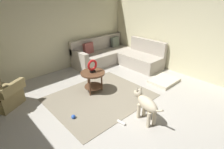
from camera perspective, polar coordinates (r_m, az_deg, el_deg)
The scene contains 12 objects.
ground_plane at distance 3.83m, azimuth 1.24°, elevation -12.98°, with size 6.00×6.00×0.10m, color #B7B2A8.
wall_back at distance 5.59m, azimuth -20.76°, elevation 13.65°, with size 6.00×0.12×2.70m, color beige.
wall_right at distance 5.57m, azimuth 24.24°, elevation 13.05°, with size 0.12×6.00×2.70m, color beige.
area_rug at distance 4.31m, azimuth -3.86°, elevation -7.33°, with size 2.30×1.90×0.01m, color gray.
sectional_couch at distance 6.19m, azimuth 1.41°, elevation 6.02°, with size 2.20×2.25×0.88m.
armchair at distance 4.50m, azimuth -32.57°, elevation -5.42°, with size 0.92×0.99×0.88m.
side_table at distance 4.37m, azimuth -6.20°, elevation -0.72°, with size 0.60×0.60×0.54m.
torus_sculpture at distance 4.25m, azimuth -6.39°, elevation 2.85°, with size 0.28×0.08×0.33m.
dog_bed_mat at distance 5.18m, azimuth 16.53°, elevation -1.94°, with size 0.80×0.60×0.09m, color beige.
dog at distance 3.46m, azimuth 10.91°, elevation -9.32°, with size 0.34×0.83×0.63m.
dog_toy_ball at distance 3.71m, azimuth -12.43°, elevation -13.24°, with size 0.09×0.09×0.09m, color blue.
dog_toy_rope at distance 3.53m, azimuth 3.04°, elevation -15.29°, with size 0.05×0.05×0.19m, color silver.
Camera 1 is at (-2.11, -2.15, 2.31)m, focal length 28.17 mm.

